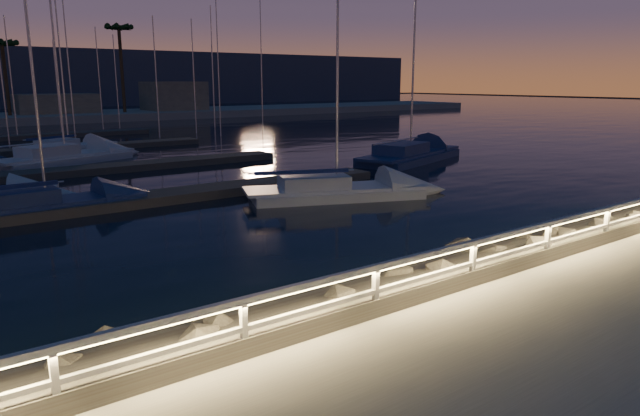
% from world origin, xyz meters
% --- Properties ---
extents(ground, '(400.00, 400.00, 0.00)m').
position_xyz_m(ground, '(0.00, 0.00, 0.00)').
color(ground, '#9C998D').
rests_on(ground, ground).
extents(harbor_water, '(400.00, 440.00, 0.60)m').
position_xyz_m(harbor_water, '(0.00, 31.22, -0.97)').
color(harbor_water, black).
rests_on(harbor_water, ground).
extents(guard_rail, '(44.11, 0.12, 1.06)m').
position_xyz_m(guard_rail, '(-0.07, -0.00, 0.77)').
color(guard_rail, silver).
rests_on(guard_rail, ground).
extents(riprap, '(32.02, 3.00, 1.36)m').
position_xyz_m(riprap, '(-0.83, 1.47, -0.21)').
color(riprap, '#646055').
rests_on(riprap, ground).
extents(floating_docks, '(22.00, 36.00, 0.40)m').
position_xyz_m(floating_docks, '(0.00, 32.50, -0.40)').
color(floating_docks, '#524D44').
rests_on(floating_docks, ground).
extents(palm_center, '(3.00, 3.00, 9.70)m').
position_xyz_m(palm_center, '(2.00, 73.00, 8.78)').
color(palm_center, '#4F3D25').
rests_on(palm_center, ground).
extents(palm_right, '(3.00, 3.00, 12.20)m').
position_xyz_m(palm_right, '(16.00, 72.00, 11.03)').
color(palm_right, '#4F3D25').
rests_on(palm_right, ground).
extents(sailboat_c, '(7.64, 2.61, 12.78)m').
position_xyz_m(sailboat_c, '(-5.16, 16.39, -0.19)').
color(sailboat_c, navy).
rests_on(sailboat_c, ground).
extents(sailboat_d, '(8.56, 5.22, 14.05)m').
position_xyz_m(sailboat_d, '(6.13, 12.08, -0.18)').
color(sailboat_d, silver).
rests_on(sailboat_d, ground).
extents(sailboat_g, '(9.35, 5.65, 15.39)m').
position_xyz_m(sailboat_g, '(-1.16, 31.11, -0.14)').
color(sailboat_g, silver).
rests_on(sailboat_g, ground).
extents(sailboat_h, '(10.42, 5.88, 17.00)m').
position_xyz_m(sailboat_h, '(17.58, 18.72, -0.13)').
color(sailboat_h, navy).
rests_on(sailboat_h, ground).
extents(sailboat_k, '(7.54, 4.79, 12.47)m').
position_xyz_m(sailboat_k, '(0.49, 37.11, -0.20)').
color(sailboat_k, silver).
rests_on(sailboat_k, ground).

